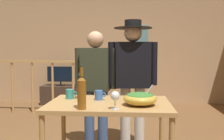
# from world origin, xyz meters

# --- Properties ---
(back_wall) EXTENTS (6.11, 0.10, 2.89)m
(back_wall) POSITION_xyz_m (0.00, 3.08, 1.45)
(back_wall) COLOR tan
(back_wall) RESTS_ON ground_plane
(framed_picture) EXTENTS (0.42, 0.03, 0.51)m
(framed_picture) POSITION_xyz_m (0.65, 3.02, 1.63)
(framed_picture) COLOR slate
(stair_railing) EXTENTS (3.03, 0.10, 1.13)m
(stair_railing) POSITION_xyz_m (-0.89, 1.84, 0.68)
(stair_railing) COLOR #B2844C
(stair_railing) RESTS_ON ground_plane
(tv_console) EXTENTS (0.90, 0.40, 0.44)m
(tv_console) POSITION_xyz_m (-1.20, 2.73, 0.22)
(tv_console) COLOR #38281E
(tv_console) RESTS_ON ground_plane
(flat_screen_tv) EXTENTS (0.61, 0.12, 0.45)m
(flat_screen_tv) POSITION_xyz_m (-1.20, 2.70, 0.71)
(flat_screen_tv) COLOR black
(flat_screen_tv) RESTS_ON tv_console
(serving_table) EXTENTS (1.20, 0.79, 0.77)m
(serving_table) POSITION_xyz_m (0.24, -0.71, 0.69)
(serving_table) COLOR #B2844C
(serving_table) RESTS_ON ground_plane
(salad_bowl) EXTENTS (0.31, 0.31, 0.20)m
(salad_bowl) POSITION_xyz_m (0.54, -0.81, 0.84)
(salad_bowl) COLOR gold
(salad_bowl) RESTS_ON serving_table
(wine_glass) EXTENTS (0.08, 0.08, 0.16)m
(wine_glass) POSITION_xyz_m (0.32, -0.99, 0.88)
(wine_glass) COLOR silver
(wine_glass) RESTS_ON serving_table
(wine_bottle_dark) EXTENTS (0.06, 0.06, 0.35)m
(wine_bottle_dark) POSITION_xyz_m (-0.08, -0.55, 0.92)
(wine_bottle_dark) COLOR black
(wine_bottle_dark) RESTS_ON serving_table
(wine_bottle_amber) EXTENTS (0.08, 0.08, 0.37)m
(wine_bottle_amber) POSITION_xyz_m (0.03, -1.01, 0.92)
(wine_bottle_amber) COLOR brown
(wine_bottle_amber) RESTS_ON serving_table
(mug_blue) EXTENTS (0.12, 0.08, 0.10)m
(mug_blue) POSITION_xyz_m (0.12, -0.59, 0.82)
(mug_blue) COLOR #3866B2
(mug_blue) RESTS_ON serving_table
(mug_teal) EXTENTS (0.12, 0.08, 0.10)m
(mug_teal) POSITION_xyz_m (-0.19, -0.54, 0.82)
(mug_teal) COLOR teal
(mug_teal) RESTS_ON serving_table
(person_standing_left) EXTENTS (0.55, 0.25, 1.52)m
(person_standing_left) POSITION_xyz_m (0.00, 0.06, 0.89)
(person_standing_left) COLOR #3D5684
(person_standing_left) RESTS_ON ground_plane
(person_standing_right) EXTENTS (0.62, 0.48, 1.66)m
(person_standing_right) POSITION_xyz_m (0.48, 0.06, 1.00)
(person_standing_right) COLOR beige
(person_standing_right) RESTS_ON ground_plane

